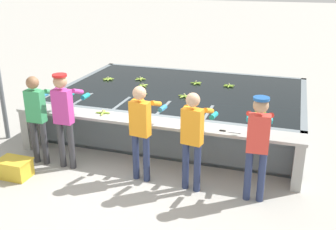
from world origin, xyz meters
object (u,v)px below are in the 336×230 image
object	(u,v)px
worker_0	(37,112)
banana_bunch_floating_1	(141,94)
worker_1	(64,112)
banana_bunch_floating_0	(196,83)
banana_bunch_floating_7	(143,86)
worker_3	(193,133)
banana_bunch_floating_3	(260,113)
worker_2	(141,125)
banana_bunch_floating_6	(184,96)
knife_0	(227,131)
banana_bunch_floating_2	(229,86)
crate	(15,168)
banana_bunch_ledge_0	(103,113)
banana_bunch_floating_4	(108,79)
banana_bunch_floating_5	(140,79)
worker_4	(258,139)

from	to	relation	value
worker_0	banana_bunch_floating_1	bearing A→B (deg)	57.79
worker_1	banana_bunch_floating_1	xyz separation A→B (m)	(0.65, 1.92, -0.18)
banana_bunch_floating_0	banana_bunch_floating_7	bearing A→B (deg)	-152.42
worker_3	banana_bunch_floating_3	size ratio (longest dim) A/B	5.79
worker_2	banana_bunch_floating_6	bearing A→B (deg)	85.65
worker_2	knife_0	size ratio (longest dim) A/B	4.66
worker_0	banana_bunch_floating_2	bearing A→B (deg)	46.98
worker_3	crate	world-z (taller)	worker_3
worker_1	banana_bunch_ledge_0	size ratio (longest dim) A/B	6.09
worker_1	banana_bunch_floating_3	world-z (taller)	worker_1
banana_bunch_floating_0	banana_bunch_ledge_0	bearing A→B (deg)	-114.74
worker_2	banana_bunch_floating_4	world-z (taller)	worker_2
crate	banana_bunch_floating_5	bearing A→B (deg)	76.60
worker_4	knife_0	bearing A→B (deg)	136.56
worker_4	banana_bunch_floating_0	xyz separation A→B (m)	(-1.71, 3.13, -0.14)
banana_bunch_floating_6	banana_bunch_floating_7	distance (m)	1.20
banana_bunch_ledge_0	worker_1	bearing A→B (deg)	-125.75
banana_bunch_ledge_0	worker_2	bearing A→B (deg)	-31.04
banana_bunch_floating_3	worker_3	bearing A→B (deg)	-119.94
banana_bunch_floating_3	banana_bunch_floating_5	size ratio (longest dim) A/B	1.02
banana_bunch_floating_6	crate	bearing A→B (deg)	-130.17
banana_bunch_floating_2	banana_bunch_floating_4	size ratio (longest dim) A/B	1.00
banana_bunch_floating_3	worker_2	bearing A→B (deg)	-140.01
banana_bunch_floating_1	banana_bunch_floating_6	size ratio (longest dim) A/B	1.00
banana_bunch_floating_3	banana_bunch_ledge_0	bearing A→B (deg)	-162.36
worker_2	banana_bunch_floating_6	size ratio (longest dim) A/B	5.96
banana_bunch_floating_5	banana_bunch_floating_7	xyz separation A→B (m)	(0.27, -0.51, 0.00)
banana_bunch_floating_6	banana_bunch_floating_7	bearing A→B (deg)	157.16
worker_3	banana_bunch_ledge_0	bearing A→B (deg)	160.83
worker_4	crate	world-z (taller)	worker_4
worker_0	crate	world-z (taller)	worker_0
banana_bunch_floating_1	banana_bunch_floating_7	size ratio (longest dim) A/B	1.09
worker_1	banana_bunch_floating_3	xyz separation A→B (m)	(3.17, 1.47, -0.18)
worker_3	worker_4	xyz separation A→B (m)	(0.98, -0.01, 0.04)
banana_bunch_floating_4	crate	world-z (taller)	banana_bunch_floating_4
worker_1	knife_0	size ratio (longest dim) A/B	4.88
worker_2	worker_3	xyz separation A→B (m)	(0.88, -0.05, -0.01)
worker_3	banana_bunch_floating_2	bearing A→B (deg)	89.51
worker_1	banana_bunch_ledge_0	distance (m)	0.75
worker_2	worker_4	world-z (taller)	worker_4
banana_bunch_floating_5	worker_0	bearing A→B (deg)	-104.03
banana_bunch_ledge_0	worker_0	bearing A→B (deg)	-148.95
worker_3	banana_bunch_floating_5	bearing A→B (deg)	124.42
worker_1	banana_bunch_floating_7	distance (m)	2.54
banana_bunch_floating_2	worker_1	bearing A→B (deg)	-126.99
banana_bunch_floating_0	crate	bearing A→B (deg)	-121.14
banana_bunch_floating_1	banana_bunch_floating_4	distance (m)	1.46
knife_0	crate	distance (m)	3.64
worker_1	banana_bunch_floating_3	size ratio (longest dim) A/B	6.10
crate	banana_bunch_floating_2	bearing A→B (deg)	51.16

